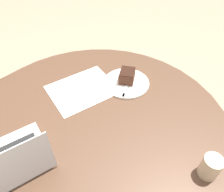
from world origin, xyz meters
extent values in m
plane|color=gray|center=(0.00, 0.00, 0.00)|extent=(12.00, 12.00, 0.00)
cylinder|color=#4C3323|center=(0.00, 0.00, 0.01)|extent=(0.51, 0.51, 0.02)
cylinder|color=#4C3323|center=(0.00, 0.00, 0.38)|extent=(0.10, 0.10, 0.72)
cylinder|color=#4C3323|center=(0.00, 0.00, 0.76)|extent=(1.29, 1.29, 0.03)
cube|color=#472D1E|center=(0.61, -0.65, 0.43)|extent=(0.59, 0.59, 0.02)
cube|color=#472D1E|center=(0.60, -0.92, 0.21)|extent=(0.05, 0.05, 0.42)
cube|color=#472D1E|center=(0.34, -0.64, 0.21)|extent=(0.05, 0.05, 0.42)
cube|color=#472D1E|center=(0.62, -0.38, 0.21)|extent=(0.05, 0.05, 0.42)
cube|color=white|center=(0.06, -0.24, 0.77)|extent=(0.44, 0.41, 0.00)
cylinder|color=silver|center=(-0.19, -0.26, 0.78)|extent=(0.26, 0.26, 0.01)
cube|color=#472619|center=(-0.19, -0.28, 0.81)|extent=(0.11, 0.12, 0.06)
cube|color=black|center=(-0.19, -0.28, 0.85)|extent=(0.10, 0.11, 0.00)
cube|color=silver|center=(-0.18, -0.23, 0.79)|extent=(0.07, 0.16, 0.00)
cube|color=silver|center=(-0.16, -0.16, 0.79)|extent=(0.03, 0.04, 0.00)
cylinder|color=#C6AD89|center=(-0.42, 0.29, 0.82)|extent=(0.07, 0.07, 0.10)
cube|color=silver|center=(0.35, 0.16, 0.78)|extent=(0.38, 0.36, 0.02)
cube|color=black|center=(0.35, 0.16, 0.79)|extent=(0.28, 0.24, 0.00)
cube|color=silver|center=(0.29, 0.28, 0.90)|extent=(0.27, 0.14, 0.21)
cube|color=black|center=(0.29, 0.27, 0.90)|extent=(0.25, 0.13, 0.19)
camera|label=1|loc=(-0.02, 0.66, 1.58)|focal=35.00mm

